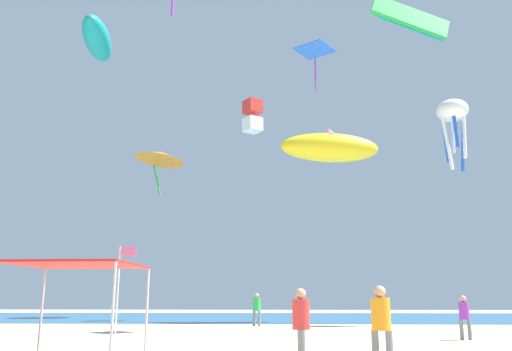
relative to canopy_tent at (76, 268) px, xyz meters
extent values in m
cube|color=#28608C|center=(3.84, 30.69, -2.41)|extent=(110.00, 22.87, 0.03)
cylinder|color=#B2B2B7|center=(1.60, -1.63, -1.18)|extent=(0.07, 0.07, 2.48)
cylinder|color=#B2B2B7|center=(-1.60, 1.63, -1.18)|extent=(0.07, 0.07, 2.48)
cylinder|color=#B2B2B7|center=(1.60, 1.63, -1.18)|extent=(0.07, 0.07, 2.48)
cube|color=red|center=(0.00, 0.00, 0.09)|extent=(3.28, 3.33, 0.06)
cylinder|color=slate|center=(7.83, -1.24, -1.99)|extent=(0.17, 0.17, 0.87)
cylinder|color=slate|center=(8.13, -1.40, -1.99)|extent=(0.17, 0.17, 0.87)
cylinder|color=orange|center=(7.98, -1.32, -1.18)|extent=(0.45, 0.45, 0.76)
sphere|color=tan|center=(7.98, -1.32, -0.66)|extent=(0.28, 0.28, 0.28)
cylinder|color=slate|center=(12.71, 7.33, -2.04)|extent=(0.15, 0.15, 0.78)
cylinder|color=slate|center=(13.02, 7.31, -2.04)|extent=(0.15, 0.15, 0.78)
cylinder|color=purple|center=(12.87, 7.32, -1.31)|extent=(0.40, 0.40, 0.67)
sphere|color=tan|center=(12.87, 7.32, -0.85)|extent=(0.25, 0.25, 0.25)
cylinder|color=slate|center=(6.10, -0.47, -2.00)|extent=(0.17, 0.17, 0.85)
cylinder|color=slate|center=(6.12, -0.80, -2.00)|extent=(0.17, 0.17, 0.85)
cylinder|color=red|center=(6.11, -0.64, -1.21)|extent=(0.44, 0.44, 0.74)
sphere|color=tan|center=(6.11, -0.64, -0.70)|extent=(0.28, 0.28, 0.28)
cylinder|color=slate|center=(4.08, 17.00, -2.00)|extent=(0.17, 0.17, 0.85)
cylinder|color=slate|center=(4.39, 16.87, -2.00)|extent=(0.17, 0.17, 0.85)
cylinder|color=green|center=(4.23, 16.93, -1.20)|extent=(0.44, 0.44, 0.74)
sphere|color=tan|center=(4.23, 16.93, -0.70)|extent=(0.28, 0.28, 0.28)
cylinder|color=silver|center=(-0.12, 4.24, -0.72)|extent=(0.06, 0.06, 3.41)
cube|color=pink|center=(0.18, 4.24, 0.81)|extent=(0.55, 0.02, 0.35)
cube|color=blue|center=(7.72, 12.99, 12.95)|extent=(2.56, 2.56, 0.06)
cylinder|color=purple|center=(7.72, 12.99, 11.43)|extent=(0.12, 0.12, 1.95)
ellipsoid|color=yellow|center=(9.31, 21.82, 9.70)|extent=(7.56, 3.80, 2.58)
cone|color=pink|center=(9.31, 21.82, 10.83)|extent=(1.25, 1.38, 1.00)
cone|color=orange|center=(-4.78, 29.22, 11.28)|extent=(5.81, 5.77, 1.41)
cylinder|color=green|center=(-5.51, 30.95, 9.87)|extent=(1.00, 0.54, 3.37)
ellipsoid|color=white|center=(17.07, 18.51, 11.18)|extent=(2.34, 2.34, 1.46)
cylinder|color=white|center=(17.17, 19.12, 9.61)|extent=(0.26, 0.45, 2.27)
cylinder|color=blue|center=(16.59, 18.91, 9.27)|extent=(0.45, 0.41, 2.94)
cylinder|color=white|center=(16.48, 18.30, 8.93)|extent=(0.56, 0.35, 3.61)
cylinder|color=blue|center=(16.96, 17.90, 9.61)|extent=(0.26, 0.45, 2.27)
cylinder|color=white|center=(17.54, 18.12, 9.27)|extent=(0.45, 0.41, 2.94)
cylinder|color=blue|center=(17.65, 18.73, 8.93)|extent=(0.56, 0.35, 3.61)
cube|color=red|center=(3.60, 24.24, 13.83)|extent=(1.70, 1.70, 1.09)
cube|color=white|center=(3.60, 24.24, 12.36)|extent=(1.70, 1.70, 1.09)
cube|color=green|center=(16.25, 23.77, 21.06)|extent=(6.56, 1.74, 4.03)
cube|color=teal|center=(16.25, 23.77, 20.18)|extent=(5.08, 0.86, 2.23)
ellipsoid|color=teal|center=(-10.12, 26.40, 21.16)|extent=(3.88, 7.83, 2.65)
cone|color=pink|center=(-10.12, 26.40, 22.33)|extent=(1.42, 1.29, 1.02)
camera|label=1|loc=(5.58, -14.18, -0.79)|focal=36.32mm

